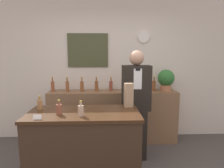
{
  "coord_description": "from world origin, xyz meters",
  "views": [
    {
      "loc": [
        -0.06,
        -1.93,
        1.66
      ],
      "look_at": [
        0.06,
        1.09,
        1.2
      ],
      "focal_mm": 32.0,
      "sensor_mm": 36.0,
      "label": 1
    }
  ],
  "objects": [
    {
      "name": "price_card_left",
      "position": [
        -0.79,
        0.19,
        0.98
      ],
      "size": [
        0.09,
        0.02,
        0.06
      ],
      "color": "white",
      "rests_on": "display_counter"
    },
    {
      "name": "potted_plant",
      "position": [
        1.09,
        1.71,
        1.19
      ],
      "size": [
        0.31,
        0.31,
        0.4
      ],
      "color": "#B27047",
      "rests_on": "back_shelf"
    },
    {
      "name": "display_counter",
      "position": [
        -0.31,
        0.46,
        0.48
      ],
      "size": [
        1.37,
        0.68,
        0.95
      ],
      "color": "#382619",
      "rests_on": "ground_plane"
    },
    {
      "name": "shelf_bottle_1",
      "position": [
        -0.74,
        1.73,
        1.07
      ],
      "size": [
        0.06,
        0.06,
        0.28
      ],
      "color": "brown",
      "rests_on": "back_shelf"
    },
    {
      "name": "shelf_bottle_2",
      "position": [
        -0.47,
        1.72,
        1.07
      ],
      "size": [
        0.06,
        0.06,
        0.28
      ],
      "color": "brown",
      "rests_on": "back_shelf"
    },
    {
      "name": "counter_bottle_0",
      "position": [
        -0.89,
        0.6,
        1.02
      ],
      "size": [
        0.07,
        0.07,
        0.18
      ],
      "color": "#A16E41",
      "rests_on": "display_counter"
    },
    {
      "name": "shopkeeper",
      "position": [
        0.43,
        1.1,
        0.85
      ],
      "size": [
        0.43,
        0.27,
        1.71
      ],
      "color": "black",
      "rests_on": "ground_plane"
    },
    {
      "name": "counter_bottle_2",
      "position": [
        -0.33,
        0.3,
        1.02
      ],
      "size": [
        0.07,
        0.07,
        0.18
      ],
      "color": "tan",
      "rests_on": "display_counter"
    },
    {
      "name": "shelf_bottle_7",
      "position": [
        0.87,
        1.73,
        1.07
      ],
      "size": [
        0.06,
        0.06,
        0.28
      ],
      "color": "brown",
      "rests_on": "back_shelf"
    },
    {
      "name": "counter_bottle_1",
      "position": [
        -0.59,
        0.36,
        1.02
      ],
      "size": [
        0.07,
        0.07,
        0.18
      ],
      "color": "brown",
      "rests_on": "display_counter"
    },
    {
      "name": "shelf_bottle_3",
      "position": [
        -0.2,
        1.73,
        1.07
      ],
      "size": [
        0.06,
        0.06,
        0.28
      ],
      "color": "brown",
      "rests_on": "back_shelf"
    },
    {
      "name": "back_shelf",
      "position": [
        0.1,
        1.73,
        0.49
      ],
      "size": [
        2.38,
        0.42,
        0.97
      ],
      "color": "brown",
      "rests_on": "ground_plane"
    },
    {
      "name": "paper_bag",
      "position": [
        0.27,
        0.69,
        1.11
      ],
      "size": [
        0.12,
        0.11,
        0.32
      ],
      "color": "tan",
      "rests_on": "display_counter"
    },
    {
      "name": "shelf_bottle_4",
      "position": [
        0.06,
        1.74,
        1.07
      ],
      "size": [
        0.06,
        0.06,
        0.28
      ],
      "color": "brown",
      "rests_on": "back_shelf"
    },
    {
      "name": "shelf_bottle_5",
      "position": [
        0.33,
        1.72,
        1.07
      ],
      "size": [
        0.06,
        0.06,
        0.28
      ],
      "color": "brown",
      "rests_on": "back_shelf"
    },
    {
      "name": "back_wall",
      "position": [
        -0.0,
        2.0,
        1.36
      ],
      "size": [
        5.2,
        0.09,
        2.7
      ],
      "color": "beige",
      "rests_on": "ground_plane"
    },
    {
      "name": "shelf_bottle_6",
      "position": [
        0.6,
        1.74,
        1.07
      ],
      "size": [
        0.06,
        0.06,
        0.28
      ],
      "color": "brown",
      "rests_on": "back_shelf"
    },
    {
      "name": "shelf_bottle_0",
      "position": [
        -1.01,
        1.73,
        1.07
      ],
      "size": [
        0.06,
        0.06,
        0.28
      ],
      "color": "brown",
      "rests_on": "back_shelf"
    }
  ]
}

